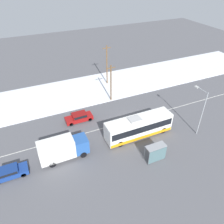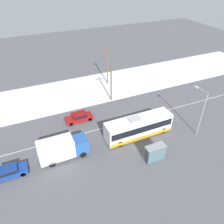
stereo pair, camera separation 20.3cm
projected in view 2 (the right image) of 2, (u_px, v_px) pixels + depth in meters
The scene contains 12 objects.
ground_plane at pixel (130, 120), 37.08m from camera, with size 120.00×120.00×0.00m, color #56565B.
snow_lot at pixel (102, 87), 46.84m from camera, with size 80.00×12.23×0.12m.
lane_marking_center at pixel (130, 120), 37.08m from camera, with size 60.00×0.12×0.00m.
city_bus at pixel (138, 127), 33.05m from camera, with size 10.51×2.57×3.42m.
box_truck at pixel (62, 148), 29.18m from camera, with size 6.58×2.30×3.20m.
sedan_car at pixel (79, 117), 36.58m from camera, with size 4.55×1.80×1.48m.
parked_car_near_truck at pixel (9, 171), 27.24m from camera, with size 4.32×1.80×1.33m.
pedestrian_at_stop at pixel (155, 147), 30.51m from camera, with size 0.58×0.26×1.62m.
bus_shelter at pixel (156, 152), 28.75m from camera, with size 2.77×1.20×2.40m.
streetlamp at pixel (201, 108), 31.92m from camera, with size 0.36×2.57×7.41m.
utility_pole_roadside at pixel (111, 83), 40.26m from camera, with size 1.80×0.24×7.21m.
utility_pole_snowlot at pixel (107, 65), 45.53m from camera, with size 1.80×0.24×8.47m.
Camera 2 is at (-14.83, -25.72, 22.47)m, focal length 35.00 mm.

